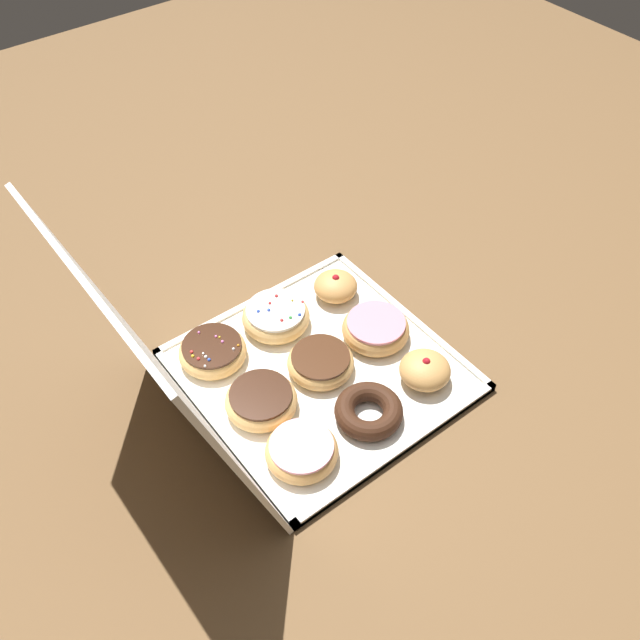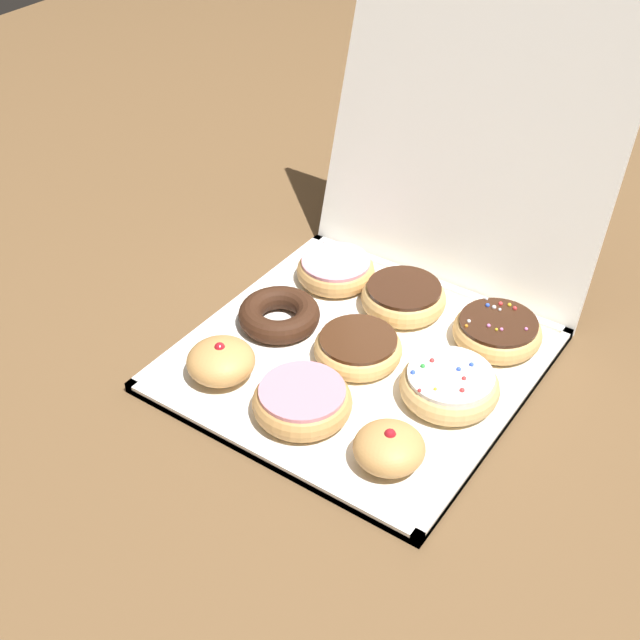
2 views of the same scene
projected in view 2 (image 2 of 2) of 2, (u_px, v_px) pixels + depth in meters
The scene contains 12 objects.
ground_plane at pixel (357, 364), 1.12m from camera, with size 3.00×3.00×0.00m, color brown.
donut_box at pixel (358, 361), 1.11m from camera, with size 0.42×0.42×0.01m.
box_lid_open at pixel (470, 137), 1.17m from camera, with size 0.42×0.44×0.01m, color white.
jelly_filled_donut_0 at pixel (221, 361), 1.07m from camera, with size 0.09×0.09×0.05m.
pink_frosted_donut_1 at pixel (302, 400), 1.02m from camera, with size 0.12×0.12×0.04m.
jelly_filled_donut_2 at pixel (389, 448), 0.95m from camera, with size 0.08×0.08×0.05m.
chocolate_cake_ring_donut_3 at pixel (278, 315), 1.16m from camera, with size 0.11×0.11×0.03m.
chocolate_frosted_donut_4 at pixel (359, 346), 1.10m from camera, with size 0.12×0.12×0.03m.
sprinkle_donut_5 at pixel (449, 386), 1.04m from camera, with size 0.12×0.12×0.04m.
pink_frosted_donut_6 at pixel (336, 270), 1.24m from camera, with size 0.11×0.11×0.03m.
chocolate_frosted_donut_7 at pixel (404, 297), 1.18m from camera, with size 0.12×0.12×0.04m.
sprinkle_donut_8 at pixel (497, 331), 1.13m from camera, with size 0.12×0.12×0.04m.
Camera 2 is at (0.44, -0.72, 0.73)m, focal length 47.95 mm.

